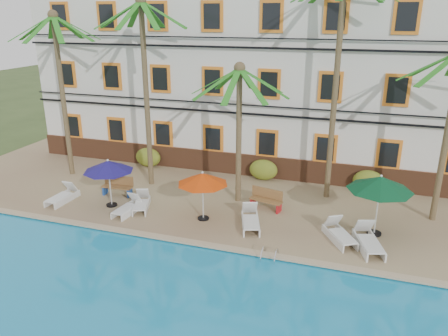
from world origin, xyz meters
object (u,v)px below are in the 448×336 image
(palm_c, at_px, (239,113))
(lounger_e, at_px, (339,234))
(lounger_c, at_px, (142,203))
(palm_a, at_px, (60,74))
(umbrella_green, at_px, (380,184))
(lounger_b, at_px, (128,207))
(pool_ladder, at_px, (269,257))
(lounger_a, at_px, (63,196))
(bench_right, at_px, (267,199))
(umbrella_blue, at_px, (108,166))
(umbrella_red, at_px, (203,179))
(palm_b, at_px, (145,70))
(bench_left, at_px, (118,186))
(lounger_d, at_px, (250,220))
(lounger_f, at_px, (368,241))
(palm_d, at_px, (338,61))

(palm_c, distance_m, lounger_e, 6.69)
(lounger_c, xyz_separation_m, lounger_e, (8.70, -0.22, 0.02))
(palm_a, bearing_deg, umbrella_green, -7.78)
(lounger_b, xyz_separation_m, pool_ladder, (6.76, -1.74, -0.26))
(lounger_a, bearing_deg, lounger_c, 6.41)
(bench_right, bearing_deg, umbrella_blue, -164.27)
(palm_c, xyz_separation_m, umbrella_red, (-0.85, -2.38, -2.36))
(palm_b, relative_size, umbrella_blue, 4.06)
(palm_b, xyz_separation_m, palm_c, (4.88, -0.65, -1.59))
(lounger_a, distance_m, lounger_c, 3.92)
(palm_a, xyz_separation_m, lounger_b, (5.50, -3.47, -5.18))
(umbrella_green, bearing_deg, lounger_b, -172.81)
(palm_a, xyz_separation_m, umbrella_green, (15.85, -2.17, -3.27))
(palm_a, relative_size, lounger_b, 4.91)
(umbrella_green, xyz_separation_m, bench_right, (-4.64, 1.04, -1.70))
(bench_left, bearing_deg, lounger_d, -10.01)
(palm_b, height_order, bench_right, palm_b)
(palm_b, height_order, lounger_f, palm_b)
(palm_c, relative_size, umbrella_blue, 2.84)
(palm_b, distance_m, bench_left, 5.69)
(lounger_c, relative_size, bench_right, 1.16)
(palm_c, bearing_deg, palm_a, 176.20)
(umbrella_blue, distance_m, bench_left, 1.95)
(lounger_b, distance_m, bench_right, 6.18)
(lounger_b, bearing_deg, palm_d, 29.40)
(umbrella_blue, bearing_deg, palm_c, 24.23)
(palm_b, relative_size, pool_ladder, 12.29)
(lounger_e, bearing_deg, lounger_f, -14.31)
(lounger_f, bearing_deg, bench_left, 172.30)
(palm_c, height_order, lounger_b, palm_c)
(lounger_a, bearing_deg, lounger_e, 0.99)
(palm_d, relative_size, lounger_a, 5.67)
(lounger_c, height_order, bench_left, bench_left)
(palm_d, distance_m, lounger_f, 7.83)
(palm_a, distance_m, lounger_e, 15.75)
(palm_c, distance_m, bench_left, 6.95)
(umbrella_red, distance_m, lounger_a, 7.11)
(lounger_b, distance_m, lounger_d, 5.48)
(palm_a, xyz_separation_m, palm_d, (13.65, 1.12, 0.97))
(palm_b, xyz_separation_m, lounger_f, (10.77, -3.39, -5.48))
(lounger_d, bearing_deg, umbrella_blue, -179.95)
(lounger_d, bearing_deg, lounger_e, -1.08)
(palm_c, distance_m, bench_right, 4.05)
(palm_a, distance_m, umbrella_green, 16.33)
(palm_c, bearing_deg, umbrella_green, -13.95)
(umbrella_green, distance_m, lounger_d, 5.30)
(umbrella_red, height_order, lounger_b, umbrella_red)
(palm_d, height_order, lounger_a, palm_d)
(palm_d, height_order, lounger_d, palm_d)
(lounger_e, bearing_deg, palm_a, 167.94)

